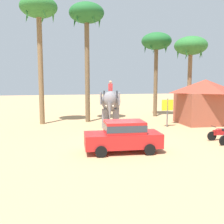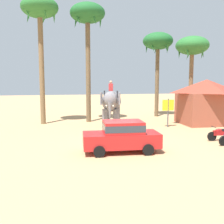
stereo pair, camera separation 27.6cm
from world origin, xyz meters
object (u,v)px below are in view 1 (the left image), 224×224
at_px(palm_tree_near_hut, 39,13).
at_px(palm_tree_left_of_road, 87,18).
at_px(elephant_with_mahout, 111,103).
at_px(car_sedan_foreground, 123,135).
at_px(motorcycle_fourth_in_row, 221,133).
at_px(palm_tree_far_back, 156,44).
at_px(signboard_yellow, 167,107).
at_px(palm_tree_behind_elephant, 191,48).
at_px(roadside_hut, 205,100).

height_order(palm_tree_near_hut, palm_tree_left_of_road, palm_tree_near_hut).
bearing_deg(elephant_with_mahout, palm_tree_left_of_road, 114.07).
xyz_separation_m(car_sedan_foreground, palm_tree_near_hut, (-4.50, 10.61, 8.75)).
xyz_separation_m(motorcycle_fourth_in_row, palm_tree_left_of_road, (-7.25, 9.75, 9.06)).
distance_m(palm_tree_far_back, signboard_yellow, 9.06).
xyz_separation_m(elephant_with_mahout, palm_tree_far_back, (6.33, 5.38, 5.81)).
distance_m(motorcycle_fourth_in_row, palm_tree_behind_elephant, 11.40).
xyz_separation_m(motorcycle_fourth_in_row, roadside_hut, (2.87, 6.14, 1.66)).
bearing_deg(signboard_yellow, palm_tree_far_back, 75.24).
height_order(car_sedan_foreground, palm_tree_far_back, palm_tree_far_back).
xyz_separation_m(motorcycle_fourth_in_row, palm_tree_behind_elephant, (2.87, 8.85, 6.59)).
distance_m(elephant_with_mahout, motorcycle_fourth_in_row, 8.81).
relative_size(elephant_with_mahout, palm_tree_behind_elephant, 0.49).
relative_size(elephant_with_mahout, roadside_hut, 0.76).
bearing_deg(palm_tree_left_of_road, palm_tree_behind_elephant, -5.11).
xyz_separation_m(motorcycle_fourth_in_row, signboard_yellow, (-1.16, 5.38, 1.22)).
height_order(palm_tree_behind_elephant, palm_tree_near_hut, palm_tree_near_hut).
relative_size(elephant_with_mahout, motorcycle_fourth_in_row, 2.23).
height_order(palm_tree_behind_elephant, palm_tree_left_of_road, palm_tree_left_of_road).
xyz_separation_m(palm_tree_near_hut, palm_tree_far_back, (11.97, 2.36, -1.88)).
height_order(palm_tree_left_of_road, signboard_yellow, palm_tree_left_of_road).
distance_m(palm_tree_behind_elephant, palm_tree_far_back, 3.87).
xyz_separation_m(palm_tree_near_hut, roadside_hut, (14.30, -3.35, -7.55)).
relative_size(palm_tree_behind_elephant, palm_tree_near_hut, 0.74).
bearing_deg(motorcycle_fourth_in_row, signboard_yellow, 102.19).
xyz_separation_m(palm_tree_behind_elephant, signboard_yellow, (-4.03, -3.47, -5.37)).
distance_m(car_sedan_foreground, palm_tree_left_of_road, 13.86).
bearing_deg(motorcycle_fourth_in_row, palm_tree_far_back, 87.38).
xyz_separation_m(palm_tree_left_of_road, palm_tree_far_back, (7.79, 2.10, -1.72)).
distance_m(palm_tree_behind_elephant, signboard_yellow, 7.56).
bearing_deg(signboard_yellow, palm_tree_left_of_road, 144.30).
height_order(elephant_with_mahout, palm_tree_left_of_road, palm_tree_left_of_road).
distance_m(palm_tree_near_hut, palm_tree_left_of_road, 4.19).
relative_size(palm_tree_behind_elephant, palm_tree_far_back, 0.91).
bearing_deg(palm_tree_near_hut, car_sedan_foreground, -67.01).
relative_size(motorcycle_fourth_in_row, signboard_yellow, 0.75).
height_order(elephant_with_mahout, roadside_hut, roadside_hut).
relative_size(car_sedan_foreground, palm_tree_behind_elephant, 0.52).
bearing_deg(palm_tree_behind_elephant, car_sedan_foreground, -134.52).
xyz_separation_m(elephant_with_mahout, palm_tree_near_hut, (-5.64, 3.02, 7.69)).
xyz_separation_m(roadside_hut, signboard_yellow, (-4.03, -0.76, -0.44)).
relative_size(motorcycle_fourth_in_row, roadside_hut, 0.34).
distance_m(elephant_with_mahout, palm_tree_near_hut, 10.00).
distance_m(motorcycle_fourth_in_row, roadside_hut, 6.98).
bearing_deg(palm_tree_behind_elephant, motorcycle_fourth_in_row, -107.95).
bearing_deg(palm_tree_far_back, car_sedan_foreground, -119.96).
distance_m(car_sedan_foreground, roadside_hut, 12.25).
distance_m(elephant_with_mahout, palm_tree_behind_elephant, 10.30).
bearing_deg(signboard_yellow, roadside_hut, 10.73).
bearing_deg(car_sedan_foreground, palm_tree_behind_elephant, 45.48).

